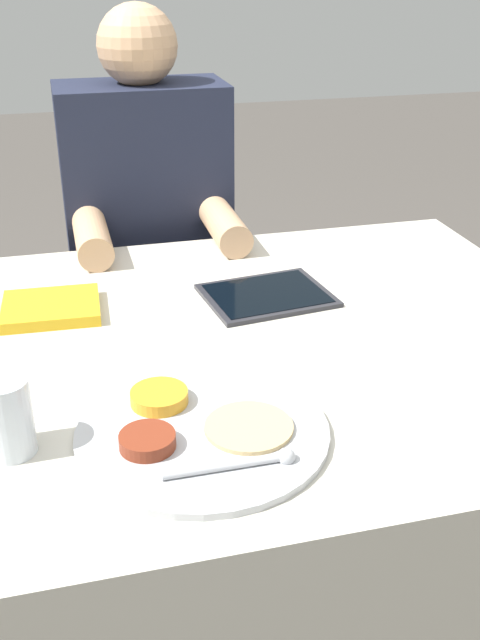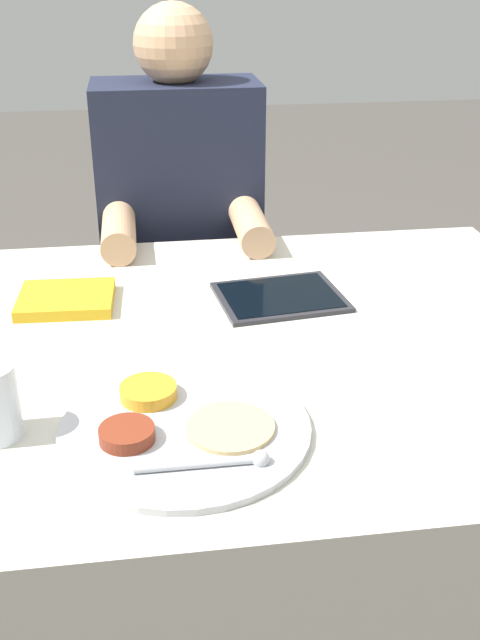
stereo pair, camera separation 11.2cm
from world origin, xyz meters
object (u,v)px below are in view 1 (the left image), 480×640
at_px(red_notebook, 51,309).
at_px(tablet_device, 267,295).
at_px(thali_tray, 199,429).
at_px(drinking_glass, 7,417).
at_px(person_diner, 152,293).

xyz_separation_m(red_notebook, tablet_device, (0.37, -0.03, -0.00)).
xyz_separation_m(thali_tray, drinking_glass, (-0.23, 0.02, 0.04)).
bearing_deg(tablet_device, red_notebook, 175.35).
relative_size(tablet_device, person_diner, 0.19).
relative_size(tablet_device, drinking_glass, 2.33).
bearing_deg(tablet_device, drinking_glass, -140.46).
bearing_deg(drinking_glass, tablet_device, 39.54).
relative_size(thali_tray, person_diner, 0.26).
relative_size(red_notebook, person_diner, 0.14).
relative_size(person_diner, drinking_glass, 12.13).
xyz_separation_m(tablet_device, drinking_glass, (-0.43, -0.36, 0.05)).
bearing_deg(red_notebook, drinking_glass, -98.64).
bearing_deg(thali_tray, drinking_glass, 174.40).
bearing_deg(drinking_glass, thali_tray, -5.60).
bearing_deg(person_diner, red_notebook, -116.57).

